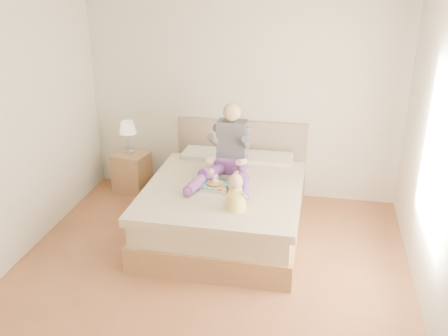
% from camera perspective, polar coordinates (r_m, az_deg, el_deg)
% --- Properties ---
extents(room, '(4.02, 4.22, 2.71)m').
position_cam_1_polar(room, '(4.32, -1.30, 3.69)').
color(room, brown).
rests_on(room, ground).
extents(bed, '(1.70, 2.18, 1.00)m').
position_cam_1_polar(bed, '(5.78, 0.33, -3.96)').
color(bed, olive).
rests_on(bed, ground).
extents(nightstand, '(0.49, 0.45, 0.52)m').
position_cam_1_polar(nightstand, '(6.84, -10.49, -0.43)').
color(nightstand, olive).
rests_on(nightstand, ground).
extents(lamp, '(0.22, 0.22, 0.45)m').
position_cam_1_polar(lamp, '(6.64, -10.95, 4.35)').
color(lamp, '#BABEC2').
rests_on(lamp, nightstand).
extents(adult, '(0.71, 1.00, 0.84)m').
position_cam_1_polar(adult, '(5.68, 0.55, 1.51)').
color(adult, '#5F327D').
rests_on(adult, bed).
extents(tray, '(0.47, 0.38, 0.13)m').
position_cam_1_polar(tray, '(5.45, -0.17, -1.96)').
color(tray, '#BABEC2').
rests_on(tray, bed).
extents(baby, '(0.25, 0.34, 0.38)m').
position_cam_1_polar(baby, '(4.95, 1.34, -3.07)').
color(baby, '#E6D448').
rests_on(baby, bed).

